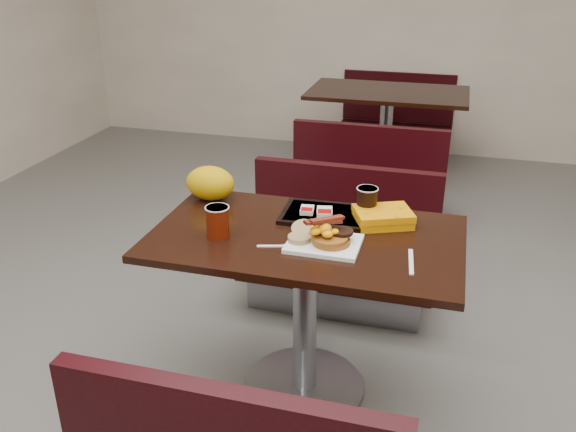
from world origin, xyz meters
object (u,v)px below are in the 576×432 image
(bench_far_n, at_px, (395,118))
(knife, at_px, (411,262))
(bench_near_n, at_px, (338,245))
(hashbrown_sleeve_left, at_px, (307,210))
(coffee_cup_far, at_px, (367,201))
(platter, at_px, (324,244))
(coffee_cup_near, at_px, (218,222))
(fork, at_px, (270,246))
(table_near, at_px, (305,316))
(hashbrown_sleeve_right, at_px, (325,212))
(bench_far_s, at_px, (372,169))
(tray, at_px, (325,215))
(pancake_stack, at_px, (331,239))
(paper_bag, at_px, (210,183))
(clamshell, at_px, (383,217))
(table_far, at_px, (385,138))

(bench_far_n, distance_m, knife, 3.46)
(bench_near_n, distance_m, hashbrown_sleeve_left, 0.67)
(coffee_cup_far, bearing_deg, platter, -110.76)
(coffee_cup_near, distance_m, fork, 0.23)
(table_near, bearing_deg, knife, -15.84)
(knife, xyz_separation_m, hashbrown_sleeve_right, (-0.38, 0.28, 0.03))
(fork, height_order, knife, same)
(bench_near_n, height_order, hashbrown_sleeve_right, hashbrown_sleeve_right)
(hashbrown_sleeve_left, bearing_deg, bench_far_s, 80.38)
(tray, distance_m, hashbrown_sleeve_left, 0.08)
(platter, distance_m, coffee_cup_near, 0.41)
(platter, distance_m, pancake_stack, 0.04)
(pancake_stack, relative_size, tray, 0.40)
(table_near, height_order, coffee_cup_near, coffee_cup_near)
(fork, xyz_separation_m, tray, (0.14, 0.32, 0.01))
(paper_bag, bearing_deg, knife, -21.50)
(platter, xyz_separation_m, coffee_cup_near, (-0.41, -0.03, 0.05))
(bench_far_s, bearing_deg, hashbrown_sleeve_left, -91.32)
(pancake_stack, bearing_deg, platter, 176.07)
(coffee_cup_near, height_order, paper_bag, paper_bag)
(bench_far_n, bearing_deg, coffee_cup_near, -95.44)
(table_near, height_order, fork, fork)
(knife, bearing_deg, bench_near_n, -159.36)
(pancake_stack, height_order, paper_bag, paper_bag)
(platter, bearing_deg, table_near, 139.99)
(bench_far_n, bearing_deg, fork, -91.78)
(fork, bearing_deg, bench_far_s, 71.28)
(table_near, relative_size, paper_bag, 5.57)
(coffee_cup_far, bearing_deg, bench_far_s, 96.74)
(knife, height_order, tray, tray)
(table_near, relative_size, fork, 9.12)
(platter, relative_size, clamshell, 1.22)
(bench_far_n, xyz_separation_m, hashbrown_sleeve_left, (-0.04, -3.13, 0.42))
(fork, bearing_deg, coffee_cup_near, 155.72)
(hashbrown_sleeve_left, bearing_deg, hashbrown_sleeve_right, -13.05)
(bench_far_n, distance_m, tray, 3.14)
(bench_near_n, bearing_deg, clamshell, -62.43)
(knife, relative_size, hashbrown_sleeve_right, 2.22)
(pancake_stack, bearing_deg, bench_near_n, 98.37)
(platter, height_order, hashbrown_sleeve_left, hashbrown_sleeve_left)
(paper_bag, bearing_deg, bench_far_s, 73.49)
(coffee_cup_near, bearing_deg, tray, 39.03)
(hashbrown_sleeve_right, bearing_deg, paper_bag, 160.54)
(fork, distance_m, coffee_cup_far, 0.47)
(coffee_cup_far, bearing_deg, knife, -57.80)
(bench_far_n, relative_size, pancake_stack, 7.05)
(platter, xyz_separation_m, coffee_cup_far, (0.11, 0.30, 0.07))
(table_far, height_order, fork, fork)
(coffee_cup_near, relative_size, clamshell, 0.55)
(fork, distance_m, knife, 0.52)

